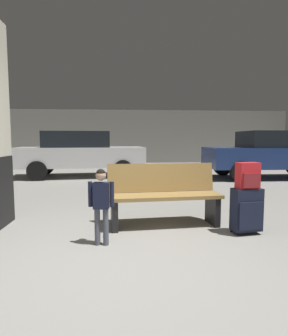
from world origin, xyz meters
name	(u,v)px	position (x,y,z in m)	size (l,w,h in m)	color
ground_plane	(123,195)	(0.00, 4.00, -0.05)	(18.00, 18.00, 0.10)	gray
garage_back_wall	(122,137)	(0.00, 12.86, 1.40)	(18.00, 0.12, 2.80)	slate
bench	(164,195)	(0.57, 1.44, 0.44)	(1.64, 0.66, 0.89)	#9E7A42
suitcase	(247,210)	(1.60, 0.96, 0.32)	(0.41, 0.28, 0.60)	#191E33
backpack_bright	(248,176)	(1.60, 0.96, 0.77)	(0.30, 0.22, 0.34)	red
child	(101,199)	(-0.28, 0.69, 0.56)	(0.30, 0.20, 0.90)	#4C5160
parked_car_far	(80,153)	(-1.41, 7.20, 0.81)	(4.25, 2.12, 1.51)	silver
parked_car_side	(272,153)	(4.80, 6.32, 0.81)	(4.13, 1.87, 1.51)	navy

